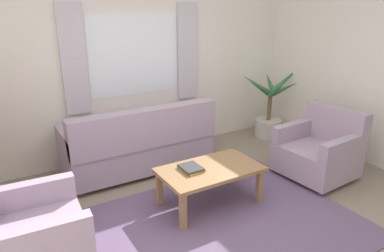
% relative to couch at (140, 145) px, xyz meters
% --- Properties ---
extents(ground_plane, '(6.24, 6.24, 0.00)m').
position_rel_couch_xyz_m(ground_plane, '(0.23, -1.60, -0.37)').
color(ground_plane, gray).
extents(wall_back, '(5.32, 0.12, 2.60)m').
position_rel_couch_xyz_m(wall_back, '(0.23, 0.66, 0.93)').
color(wall_back, silver).
rests_on(wall_back, ground_plane).
extents(window_with_curtains, '(1.98, 0.07, 1.40)m').
position_rel_couch_xyz_m(window_with_curtains, '(0.23, 0.58, 1.08)').
color(window_with_curtains, white).
extents(area_rug, '(2.64, 2.07, 0.01)m').
position_rel_couch_xyz_m(area_rug, '(0.23, -1.60, -0.36)').
color(area_rug, '#604C6B').
rests_on(area_rug, ground_plane).
extents(couch, '(1.90, 0.82, 0.92)m').
position_rel_couch_xyz_m(couch, '(0.00, 0.00, 0.00)').
color(couch, '#998499').
rests_on(couch, ground_plane).
extents(armchair_left, '(0.86, 0.88, 0.88)m').
position_rel_couch_xyz_m(armchair_left, '(-1.54, -1.30, -0.01)').
color(armchair_left, '#998499').
rests_on(armchair_left, ground_plane).
extents(armchair_right, '(0.87, 0.89, 0.88)m').
position_rel_couch_xyz_m(armchair_right, '(1.93, -1.31, -0.01)').
color(armchair_right, '#998499').
rests_on(armchair_right, ground_plane).
extents(coffee_table, '(1.10, 0.64, 0.44)m').
position_rel_couch_xyz_m(coffee_table, '(0.33, -1.17, 0.01)').
color(coffee_table, olive).
rests_on(coffee_table, ground_plane).
extents(book_stack_on_table, '(0.21, 0.27, 0.04)m').
position_rel_couch_xyz_m(book_stack_on_table, '(0.13, -1.10, 0.09)').
color(book_stack_on_table, gold).
rests_on(book_stack_on_table, coffee_table).
extents(potted_plant, '(1.25, 0.92, 1.16)m').
position_rel_couch_xyz_m(potted_plant, '(2.36, 0.10, 0.06)').
color(potted_plant, '#B7B2A8').
rests_on(potted_plant, ground_plane).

